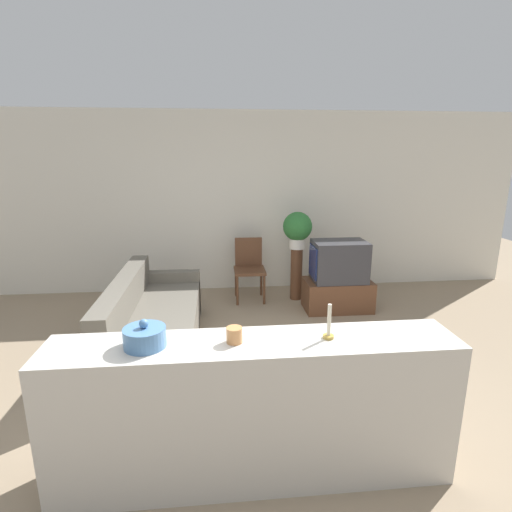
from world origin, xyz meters
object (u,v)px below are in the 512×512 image
object	(u,v)px
couch	(153,324)
decorative_bowl	(145,337)
wooden_chair	(249,266)
television	(339,261)
potted_plant	(297,228)

from	to	relation	value
couch	decorative_bowl	world-z (taller)	decorative_bowl
wooden_chair	decorative_bowl	distance (m)	3.50
wooden_chair	decorative_bowl	bearing A→B (deg)	-104.97
couch	decorative_bowl	bearing A→B (deg)	-81.70
television	potted_plant	distance (m)	0.76
wooden_chair	potted_plant	xyz separation A→B (m)	(0.68, -0.08, 0.56)
couch	potted_plant	size ratio (longest dim) A/B	3.99
couch	wooden_chair	distance (m)	1.89
couch	potted_plant	world-z (taller)	potted_plant
wooden_chair	decorative_bowl	world-z (taller)	decorative_bowl
television	potted_plant	xyz separation A→B (m)	(-0.48, 0.46, 0.37)
decorative_bowl	wooden_chair	bearing A→B (deg)	75.03
potted_plant	decorative_bowl	world-z (taller)	potted_plant
television	wooden_chair	size ratio (longest dim) A/B	0.81
potted_plant	couch	bearing A→B (deg)	-143.25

